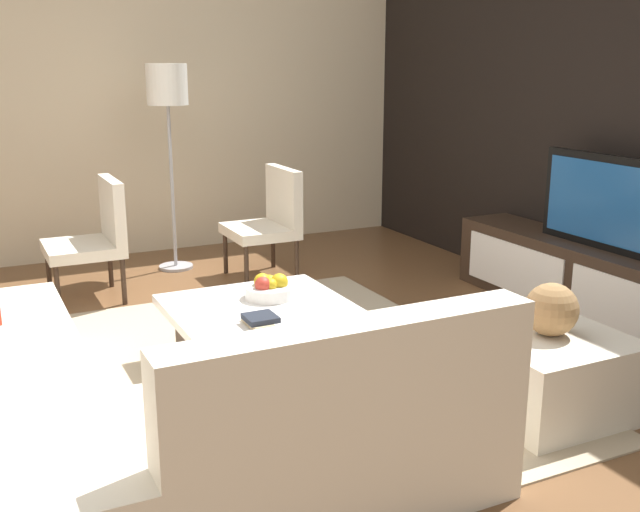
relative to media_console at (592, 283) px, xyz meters
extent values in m
plane|color=brown|center=(0.00, -2.40, -0.25)|extent=(14.00, 14.00, 0.00)
cube|color=beige|center=(-3.20, -2.20, 1.15)|extent=(0.12, 5.20, 2.80)
cube|color=tan|center=(-0.10, -2.40, -0.24)|extent=(3.03, 2.78, 0.01)
cube|color=#332319|center=(0.00, 0.00, 0.00)|extent=(2.31, 0.43, 0.50)
cube|color=white|center=(-0.53, -0.22, 0.00)|extent=(0.98, 0.01, 0.35)
cube|color=white|center=(0.53, -0.22, 0.00)|extent=(0.98, 0.01, 0.35)
cube|color=black|center=(0.00, 0.00, 0.55)|extent=(0.95, 0.05, 0.61)
cube|color=#194C8C|center=(0.00, -0.03, 0.55)|extent=(0.85, 0.01, 0.51)
cube|color=beige|center=(1.04, -2.56, -0.05)|extent=(0.85, 1.43, 0.41)
cube|color=beige|center=(1.38, -2.56, 0.36)|extent=(0.18, 1.43, 0.42)
cube|color=red|center=(1.04, -2.20, 0.19)|extent=(0.60, 0.44, 0.06)
cube|color=#332319|center=(-0.10, -2.30, -0.08)|extent=(0.86, 0.78, 0.33)
cube|color=white|center=(-0.10, -2.30, 0.10)|extent=(1.07, 0.97, 0.05)
cylinder|color=#332319|center=(-2.17, -3.18, -0.06)|extent=(0.04, 0.04, 0.38)
cylinder|color=#332319|center=(-1.70, -3.18, -0.06)|extent=(0.04, 0.04, 0.38)
cylinder|color=#332319|center=(-2.17, -2.73, -0.06)|extent=(0.04, 0.04, 0.38)
cylinder|color=#332319|center=(-1.70, -2.73, -0.06)|extent=(0.04, 0.04, 0.38)
cube|color=beige|center=(-1.94, -2.96, 0.13)|extent=(0.56, 0.53, 0.08)
cube|color=beige|center=(-1.94, -2.73, 0.40)|extent=(0.56, 0.08, 0.45)
cylinder|color=#A5A5AA|center=(-2.48, -2.14, -0.24)|extent=(0.28, 0.28, 0.02)
cylinder|color=#A5A5AA|center=(-2.48, -2.14, 0.43)|extent=(0.03, 0.03, 1.32)
cylinder|color=white|center=(-2.48, -2.14, 1.25)|extent=(0.32, 0.32, 0.32)
cube|color=beige|center=(0.92, -1.22, -0.05)|extent=(0.70, 0.70, 0.40)
cylinder|color=silver|center=(-0.28, -2.20, 0.17)|extent=(0.28, 0.28, 0.07)
sphere|color=gold|center=(-0.25, -2.20, 0.21)|extent=(0.07, 0.07, 0.07)
sphere|color=gold|center=(-0.27, -2.14, 0.22)|extent=(0.10, 0.10, 0.10)
sphere|color=gold|center=(-0.32, -2.18, 0.22)|extent=(0.08, 0.08, 0.08)
sphere|color=gold|center=(-0.32, -2.22, 0.22)|extent=(0.10, 0.10, 0.10)
sphere|color=#B23326|center=(-0.26, -2.24, 0.22)|extent=(0.09, 0.09, 0.09)
cylinder|color=#332319|center=(-2.15, -1.82, -0.06)|extent=(0.04, 0.04, 0.38)
cylinder|color=#332319|center=(-1.67, -1.82, -0.06)|extent=(0.04, 0.04, 0.38)
cylinder|color=#332319|center=(-2.15, -1.40, -0.06)|extent=(0.04, 0.04, 0.38)
cylinder|color=#332319|center=(-1.67, -1.40, -0.06)|extent=(0.04, 0.04, 0.38)
cube|color=beige|center=(-1.91, -1.61, 0.13)|extent=(0.56, 0.50, 0.08)
cube|color=beige|center=(-1.91, -1.40, 0.40)|extent=(0.56, 0.08, 0.45)
sphere|color=#997247|center=(0.92, -1.22, 0.28)|extent=(0.26, 0.26, 0.26)
cube|color=#CCB78C|center=(0.11, -2.42, 0.14)|extent=(0.21, 0.11, 0.03)
cube|color=#1E232D|center=(0.12, -2.41, 0.17)|extent=(0.16, 0.16, 0.03)
camera|label=1|loc=(3.50, -3.73, 1.44)|focal=42.19mm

